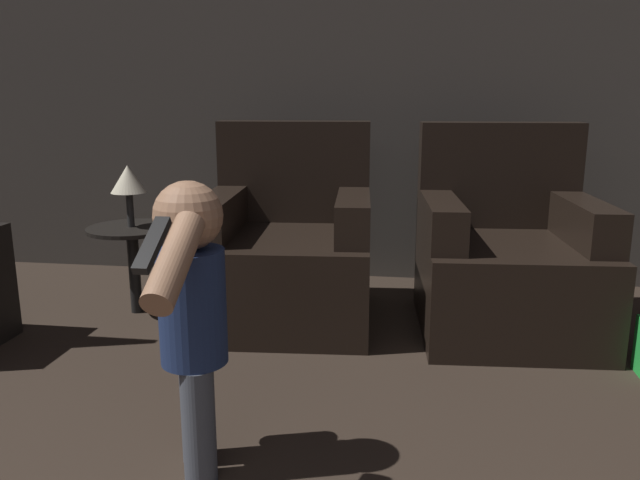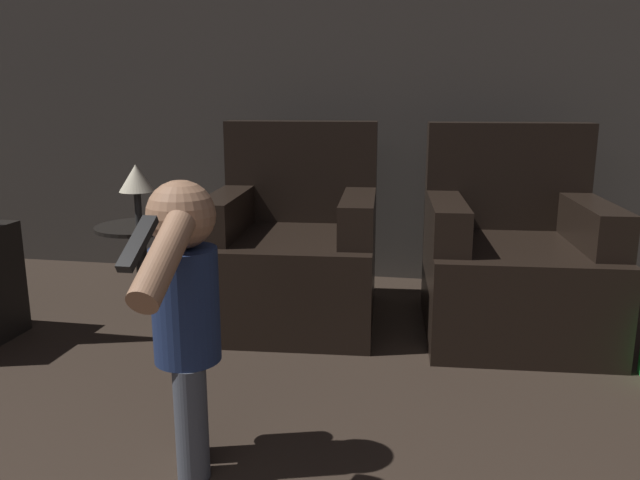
{
  "view_description": "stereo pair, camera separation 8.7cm",
  "coord_description": "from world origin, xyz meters",
  "px_view_note": "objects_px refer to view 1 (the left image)",
  "views": [
    {
      "loc": [
        0.3,
        0.62,
        1.13
      ],
      "look_at": [
        -0.03,
        2.95,
        0.59
      ],
      "focal_mm": 35.0,
      "sensor_mm": 36.0,
      "label": 1
    },
    {
      "loc": [
        0.39,
        0.64,
        1.13
      ],
      "look_at": [
        -0.03,
        2.95,
        0.59
      ],
      "focal_mm": 35.0,
      "sensor_mm": 36.0,
      "label": 2
    }
  ],
  "objects_px": {
    "person_toddler": "(191,307)",
    "lamp": "(128,180)",
    "armchair_right": "(506,261)",
    "armchair_left": "(289,253)"
  },
  "relations": [
    {
      "from": "person_toddler",
      "to": "lamp",
      "type": "height_order",
      "value": "person_toddler"
    },
    {
      "from": "armchair_right",
      "to": "lamp",
      "type": "height_order",
      "value": "armchair_right"
    },
    {
      "from": "person_toddler",
      "to": "lamp",
      "type": "bearing_deg",
      "value": 8.15
    },
    {
      "from": "lamp",
      "to": "armchair_left",
      "type": "bearing_deg",
      "value": 4.0
    },
    {
      "from": "armchair_right",
      "to": "person_toddler",
      "type": "relative_size",
      "value": 1.11
    },
    {
      "from": "armchair_left",
      "to": "armchair_right",
      "type": "bearing_deg",
      "value": -4.28
    },
    {
      "from": "armchair_left",
      "to": "person_toddler",
      "type": "xyz_separation_m",
      "value": [
        -0.01,
        -1.41,
        0.19
      ]
    },
    {
      "from": "armchair_right",
      "to": "lamp",
      "type": "xyz_separation_m",
      "value": [
        -1.91,
        -0.06,
        0.37
      ]
    },
    {
      "from": "armchair_left",
      "to": "person_toddler",
      "type": "bearing_deg",
      "value": -94.77
    },
    {
      "from": "person_toddler",
      "to": "lamp",
      "type": "xyz_separation_m",
      "value": [
        -0.81,
        1.35,
        0.18
      ]
    }
  ]
}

